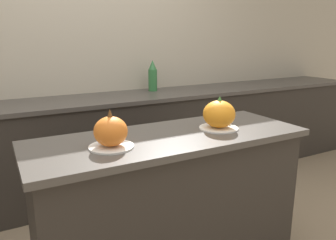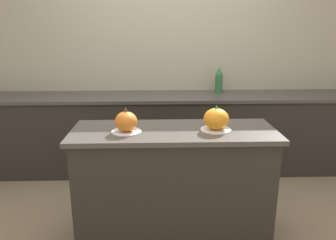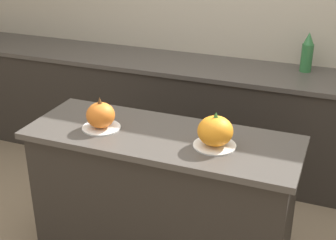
{
  "view_description": "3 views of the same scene",
  "coord_description": "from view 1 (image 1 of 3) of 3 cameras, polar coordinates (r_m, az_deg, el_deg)",
  "views": [
    {
      "loc": [
        -0.81,
        -1.46,
        1.39
      ],
      "look_at": [
        -0.02,
        -0.01,
        0.97
      ],
      "focal_mm": 35.0,
      "sensor_mm": 36.0,
      "label": 1
    },
    {
      "loc": [
        -0.12,
        -2.28,
        1.6
      ],
      "look_at": [
        -0.04,
        0.01,
        0.96
      ],
      "focal_mm": 35.0,
      "sensor_mm": 36.0,
      "label": 2
    },
    {
      "loc": [
        0.87,
        -2.09,
        1.99
      ],
      "look_at": [
        0.05,
        -0.04,
        1.0
      ],
      "focal_mm": 50.0,
      "sensor_mm": 36.0,
      "label": 3
    }
  ],
  "objects": [
    {
      "name": "back_counter",
      "position": [
        3.01,
        -11.5,
        -4.48
      ],
      "size": [
        6.0,
        0.6,
        0.88
      ],
      "color": "#2D2823",
      "rests_on": "ground_plane"
    },
    {
      "name": "pumpkin_cake_left",
      "position": [
        1.55,
        -9.94,
        -2.19
      ],
      "size": [
        0.21,
        0.21,
        0.19
      ],
      "color": "white",
      "rests_on": "kitchen_island"
    },
    {
      "name": "kitchen_island",
      "position": [
        1.92,
        0.34,
        -15.31
      ],
      "size": [
        1.5,
        0.56,
        0.88
      ],
      "color": "#2D2823",
      "rests_on": "ground_plane"
    },
    {
      "name": "wall_back",
      "position": [
        3.18,
        -14.02,
        11.22
      ],
      "size": [
        8.0,
        0.06,
        2.5
      ],
      "color": "#B2A893",
      "rests_on": "ground_plane"
    },
    {
      "name": "pumpkin_cake_right",
      "position": [
        1.87,
        8.88,
        0.87
      ],
      "size": [
        0.22,
        0.22,
        0.19
      ],
      "color": "white",
      "rests_on": "kitchen_island"
    },
    {
      "name": "bottle_tall",
      "position": [
        3.22,
        -2.69,
        7.62
      ],
      "size": [
        0.09,
        0.09,
        0.3
      ],
      "color": "#2D6B38",
      "rests_on": "back_counter"
    }
  ]
}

